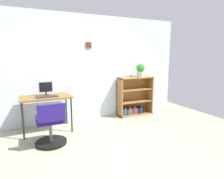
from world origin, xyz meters
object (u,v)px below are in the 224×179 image
object	(u,v)px
desk	(46,99)
monitor	(46,89)
potted_plant_on_shelf	(141,70)
bookshelf_low	(134,98)
keyboard	(47,97)
office_chair	(51,127)

from	to	relation	value
desk	monitor	world-z (taller)	monitor
monitor	potted_plant_on_shelf	xyz separation A→B (m)	(2.27, 0.12, 0.29)
desk	bookshelf_low	distance (m)	2.16
desk	keyboard	distance (m)	0.11
office_chair	potted_plant_on_shelf	size ratio (longest dim) A/B	2.29
office_chair	potted_plant_on_shelf	xyz separation A→B (m)	(2.30, 0.86, 0.81)
monitor	office_chair	xyz separation A→B (m)	(-0.03, -0.73, -0.52)
keyboard	office_chair	xyz separation A→B (m)	(-0.03, -0.59, -0.39)
bookshelf_low	monitor	bearing A→B (deg)	-175.12
desk	potted_plant_on_shelf	bearing A→B (deg)	4.47
potted_plant_on_shelf	desk	bearing A→B (deg)	-175.53
monitor	keyboard	xyz separation A→B (m)	(-0.00, -0.15, -0.13)
desk	keyboard	world-z (taller)	keyboard
desk	potted_plant_on_shelf	xyz separation A→B (m)	(2.28, 0.18, 0.48)
monitor	bookshelf_low	distance (m)	2.17
keyboard	potted_plant_on_shelf	world-z (taller)	potted_plant_on_shelf
monitor	desk	bearing A→B (deg)	-105.27
monitor	office_chair	world-z (taller)	monitor
monitor	potted_plant_on_shelf	bearing A→B (deg)	3.08
office_chair	potted_plant_on_shelf	bearing A→B (deg)	20.43
keyboard	monitor	bearing A→B (deg)	88.72
monitor	bookshelf_low	world-z (taller)	monitor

